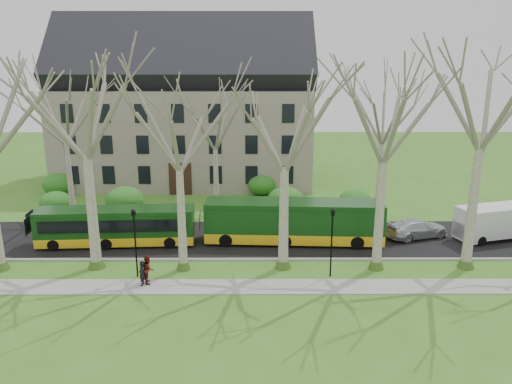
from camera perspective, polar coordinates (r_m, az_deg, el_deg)
ground at (r=32.43m, az=-2.46°, el=-8.87°), size 120.00×120.00×0.00m
sidewalk at (r=30.16m, az=-2.65°, el=-10.76°), size 70.00×2.00×0.06m
road at (r=37.50m, az=-2.14°, el=-5.39°), size 80.00×8.00×0.06m
curb at (r=33.78m, az=-2.37°, el=-7.72°), size 80.00×0.25×0.14m
building at (r=54.31m, az=-8.01°, el=9.65°), size 26.50×12.20×16.00m
tree_row_verge at (r=30.54m, az=-2.59°, el=3.44°), size 49.00×7.00×14.00m
tree_row_far at (r=41.30m, az=-3.83°, el=5.12°), size 33.00×7.00×12.00m
lamp_row at (r=30.53m, az=-2.59°, el=-5.23°), size 36.22×0.22×4.30m
hedges at (r=45.65m, az=-7.67°, el=-0.44°), size 30.60×8.60×2.00m
bus_lead at (r=37.34m, az=-15.65°, el=-3.76°), size 11.19×2.92×2.77m
bus_follow at (r=36.41m, az=4.33°, el=-3.34°), size 12.90×3.32×3.20m
sedan at (r=39.42m, az=17.89°, el=-3.97°), size 5.23×3.48×1.41m
van_a at (r=41.05m, az=25.62°, el=-3.18°), size 6.14×3.60×2.52m
pedestrian_a at (r=30.69m, az=-12.93°, el=-9.03°), size 0.38×0.57×1.54m
pedestrian_b at (r=30.91m, az=-12.23°, el=-8.60°), size 0.87×1.00×1.74m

